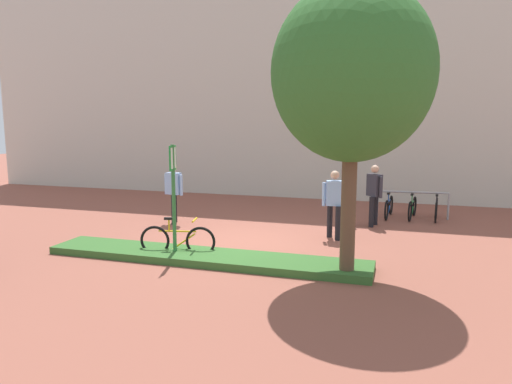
{
  "coord_description": "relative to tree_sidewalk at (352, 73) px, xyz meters",
  "views": [
    {
      "loc": [
        3.53,
        -10.63,
        2.96
      ],
      "look_at": [
        -0.21,
        1.53,
        1.02
      ],
      "focal_mm": 33.35,
      "sensor_mm": 36.0,
      "label": 1
    }
  ],
  "objects": [
    {
      "name": "ground_plane",
      "position": [
        -2.62,
        1.84,
        -3.78
      ],
      "size": [
        60.0,
        60.0,
        0.0
      ],
      "primitive_type": "plane",
      "color": "brown"
    },
    {
      "name": "building_facade",
      "position": [
        -2.62,
        9.43,
        1.22
      ],
      "size": [
        28.0,
        1.2,
        10.0
      ],
      "primitive_type": "cube",
      "color": "beige",
      "rests_on": "ground"
    },
    {
      "name": "planter_strip",
      "position": [
        -3.0,
        0.2,
        -3.7
      ],
      "size": [
        7.0,
        1.1,
        0.16
      ],
      "primitive_type": "cube",
      "color": "#336028",
      "rests_on": "ground"
    },
    {
      "name": "tree_sidewalk",
      "position": [
        0.0,
        0.0,
        0.0
      ],
      "size": [
        2.92,
        2.92,
        5.4
      ],
      "color": "brown",
      "rests_on": "ground"
    },
    {
      "name": "parking_sign_post",
      "position": [
        -3.69,
        0.2,
        -2.18
      ],
      "size": [
        0.08,
        0.36,
        2.45
      ],
      "color": "#2D7238",
      "rests_on": "ground"
    },
    {
      "name": "bike_at_sign",
      "position": [
        -3.71,
        0.39,
        -3.43
      ],
      "size": [
        1.66,
        0.5,
        0.86
      ],
      "color": "black",
      "rests_on": "ground"
    },
    {
      "name": "bike_rack_cluster",
      "position": [
        1.28,
        6.09,
        -3.43
      ],
      "size": [
        2.1,
        1.6,
        0.83
      ],
      "color": "#99999E",
      "rests_on": "ground"
    },
    {
      "name": "bollard_steel",
      "position": [
        -0.36,
        4.48,
        -3.33
      ],
      "size": [
        0.16,
        0.16,
        0.9
      ],
      "primitive_type": "cylinder",
      "color": "#ADADB2",
      "rests_on": "ground"
    },
    {
      "name": "person_suited_dark",
      "position": [
        0.21,
        4.7,
        -2.8
      ],
      "size": [
        0.46,
        0.49,
        1.72
      ],
      "color": "black",
      "rests_on": "ground"
    },
    {
      "name": "person_shirt_blue",
      "position": [
        -5.3,
        3.37,
        -2.8
      ],
      "size": [
        0.6,
        0.46,
        1.72
      ],
      "color": "black",
      "rests_on": "ground"
    },
    {
      "name": "person_casual_tan",
      "position": [
        -0.65,
        2.92,
        -2.8
      ],
      "size": [
        0.6,
        0.4,
        1.72
      ],
      "color": "black",
      "rests_on": "ground"
    }
  ]
}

